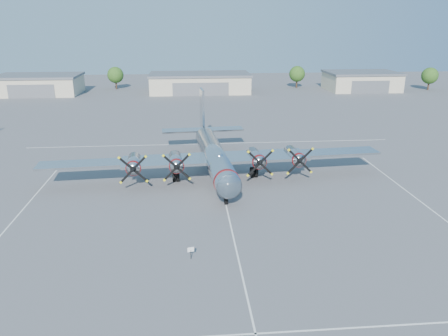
{
  "coord_description": "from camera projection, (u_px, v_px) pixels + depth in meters",
  "views": [
    {
      "loc": [
        -4.08,
        -45.19,
        19.21
      ],
      "look_at": [
        0.08,
        2.51,
        3.2
      ],
      "focal_mm": 35.0,
      "sensor_mm": 36.0,
      "label": 1
    }
  ],
  "objects": [
    {
      "name": "ground",
      "position": [
        225.0,
        202.0,
        49.12
      ],
      "size": [
        260.0,
        260.0,
        0.0
      ],
      "primitive_type": "plane",
      "color": "#4E4E50",
      "rests_on": "ground"
    },
    {
      "name": "parking_lines",
      "position": [
        227.0,
        208.0,
        47.47
      ],
      "size": [
        60.0,
        50.08,
        0.01
      ],
      "color": "silver",
      "rests_on": "ground"
    },
    {
      "name": "hangar_west",
      "position": [
        39.0,
        84.0,
        121.99
      ],
      "size": [
        22.6,
        14.6,
        5.4
      ],
      "color": "#BCB295",
      "rests_on": "ground"
    },
    {
      "name": "hangar_center",
      "position": [
        200.0,
        83.0,
        125.7
      ],
      "size": [
        28.6,
        14.6,
        5.4
      ],
      "color": "#BCB295",
      "rests_on": "ground"
    },
    {
      "name": "hangar_east",
      "position": [
        361.0,
        81.0,
        129.65
      ],
      "size": [
        20.6,
        14.6,
        5.4
      ],
      "color": "#BCB295",
      "rests_on": "ground"
    },
    {
      "name": "tree_west",
      "position": [
        115.0,
        75.0,
        130.75
      ],
      "size": [
        4.8,
        4.8,
        6.64
      ],
      "color": "#382619",
      "rests_on": "ground"
    },
    {
      "name": "tree_east",
      "position": [
        297.0,
        74.0,
        133.4
      ],
      "size": [
        4.8,
        4.8,
        6.64
      ],
      "color": "#382619",
      "rests_on": "ground"
    },
    {
      "name": "tree_far_east",
      "position": [
        430.0,
        76.0,
        128.97
      ],
      "size": [
        4.8,
        4.8,
        6.64
      ],
      "color": "#382619",
      "rests_on": "ground"
    },
    {
      "name": "main_bomber_b29",
      "position": [
        214.0,
        175.0,
        57.98
      ],
      "size": [
        45.1,
        32.52,
        9.52
      ],
      "primitive_type": null,
      "rotation": [
        0.0,
        0.0,
        0.07
      ],
      "color": "silver",
      "rests_on": "ground"
    },
    {
      "name": "info_placard",
      "position": [
        191.0,
        251.0,
        37.07
      ],
      "size": [
        0.57,
        0.17,
        1.1
      ],
      "rotation": [
        0.0,
        0.0,
        0.24
      ],
      "color": "black",
      "rests_on": "ground"
    }
  ]
}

